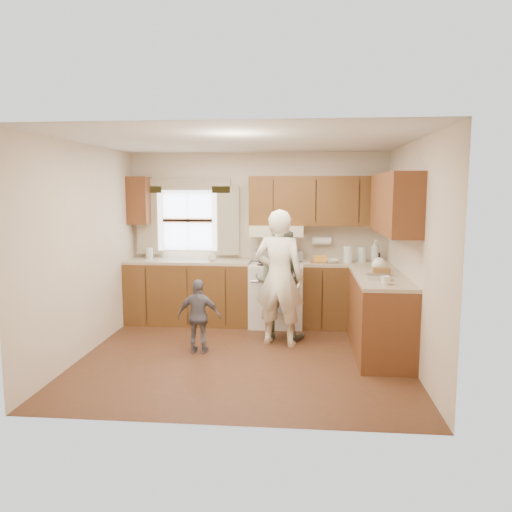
# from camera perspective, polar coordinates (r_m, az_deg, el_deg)

# --- Properties ---
(room) EXTENTS (3.80, 3.80, 3.80)m
(room) POSITION_cam_1_polar(r_m,az_deg,el_deg) (5.74, -1.36, 0.47)
(room) COLOR #472B16
(room) RESTS_ON ground
(kitchen_fixtures) EXTENTS (3.80, 2.25, 2.15)m
(kitchen_fixtures) POSITION_cam_1_polar(r_m,az_deg,el_deg) (6.82, 4.84, -1.90)
(kitchen_fixtures) COLOR #42280E
(kitchen_fixtures) RESTS_ON ground
(stove) EXTENTS (0.76, 0.67, 1.07)m
(stove) POSITION_cam_1_polar(r_m,az_deg,el_deg) (7.26, 2.34, -4.29)
(stove) COLOR silver
(stove) RESTS_ON ground
(woman_left) EXTENTS (0.70, 0.54, 1.72)m
(woman_left) POSITION_cam_1_polar(r_m,az_deg,el_deg) (6.28, 2.66, -2.50)
(woman_left) COLOR white
(woman_left) RESTS_ON ground
(woman_right) EXTENTS (0.83, 0.72, 1.45)m
(woman_right) POSITION_cam_1_polar(r_m,az_deg,el_deg) (6.63, 2.71, -3.14)
(woman_right) COLOR #233829
(woman_right) RESTS_ON ground
(child) EXTENTS (0.53, 0.23, 0.90)m
(child) POSITION_cam_1_polar(r_m,az_deg,el_deg) (6.07, -6.53, -6.86)
(child) COLOR slate
(child) RESTS_ON ground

